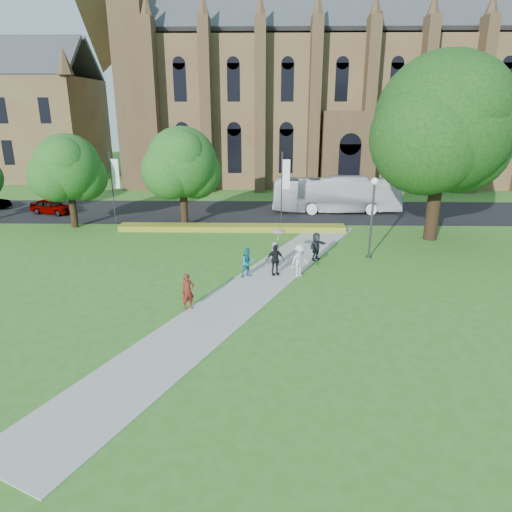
{
  "coord_description": "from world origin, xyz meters",
  "views": [
    {
      "loc": [
        0.72,
        -22.12,
        9.46
      ],
      "look_at": [
        0.19,
        1.79,
        1.6
      ],
      "focal_mm": 32.0,
      "sensor_mm": 36.0,
      "label": 1
    }
  ],
  "objects_px": {
    "large_tree": "(444,123)",
    "pedestrian_0": "(188,292)",
    "tour_coach": "(336,195)",
    "car_0": "(52,206)",
    "streetlamp": "(372,208)"
  },
  "relations": [
    {
      "from": "pedestrian_0",
      "to": "tour_coach",
      "type": "bearing_deg",
      "value": 33.07
    },
    {
      "from": "streetlamp",
      "to": "pedestrian_0",
      "type": "relative_size",
      "value": 2.92
    },
    {
      "from": "large_tree",
      "to": "pedestrian_0",
      "type": "relative_size",
      "value": 7.34
    },
    {
      "from": "car_0",
      "to": "pedestrian_0",
      "type": "xyz_separation_m",
      "value": [
        16.01,
        -20.57,
        0.24
      ]
    },
    {
      "from": "tour_coach",
      "to": "car_0",
      "type": "relative_size",
      "value": 2.94
    },
    {
      "from": "streetlamp",
      "to": "large_tree",
      "type": "relative_size",
      "value": 0.4
    },
    {
      "from": "large_tree",
      "to": "pedestrian_0",
      "type": "xyz_separation_m",
      "value": [
        -16.03,
        -12.8,
        -7.43
      ]
    },
    {
      "from": "large_tree",
      "to": "tour_coach",
      "type": "height_order",
      "value": "large_tree"
    },
    {
      "from": "streetlamp",
      "to": "car_0",
      "type": "relative_size",
      "value": 1.31
    },
    {
      "from": "tour_coach",
      "to": "pedestrian_0",
      "type": "relative_size",
      "value": 6.57
    },
    {
      "from": "car_0",
      "to": "pedestrian_0",
      "type": "relative_size",
      "value": 2.23
    },
    {
      "from": "tour_coach",
      "to": "car_0",
      "type": "height_order",
      "value": "tour_coach"
    },
    {
      "from": "large_tree",
      "to": "pedestrian_0",
      "type": "height_order",
      "value": "large_tree"
    },
    {
      "from": "streetlamp",
      "to": "car_0",
      "type": "xyz_separation_m",
      "value": [
        -26.54,
        12.27,
        -2.59
      ]
    },
    {
      "from": "large_tree",
      "to": "tour_coach",
      "type": "xyz_separation_m",
      "value": [
        -5.79,
        9.08,
        -6.7
      ]
    }
  ]
}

